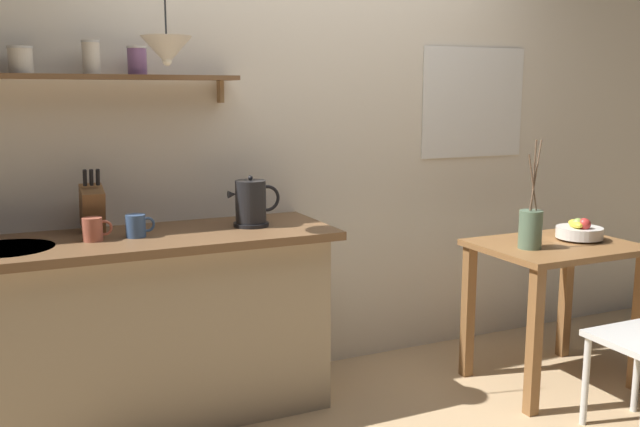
# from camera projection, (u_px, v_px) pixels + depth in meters

# --- Properties ---
(ground_plane) EXTENTS (14.00, 14.00, 0.00)m
(ground_plane) POSITION_uv_depth(u_px,v_px,m) (359.00, 408.00, 3.44)
(ground_plane) COLOR tan
(back_wall) EXTENTS (6.80, 0.11, 2.70)m
(back_wall) POSITION_uv_depth(u_px,v_px,m) (339.00, 128.00, 3.87)
(back_wall) COLOR silver
(back_wall) RESTS_ON ground_plane
(kitchen_counter) EXTENTS (1.83, 0.63, 0.90)m
(kitchen_counter) POSITION_uv_depth(u_px,v_px,m) (139.00, 329.00, 3.23)
(kitchen_counter) COLOR tan
(kitchen_counter) RESTS_ON ground_plane
(wall_shelf) EXTENTS (1.24, 0.20, 0.28)m
(wall_shelf) POSITION_uv_depth(u_px,v_px,m) (95.00, 71.00, 3.13)
(wall_shelf) COLOR brown
(dining_table) EXTENTS (0.80, 0.62, 0.77)m
(dining_table) POSITION_uv_depth(u_px,v_px,m) (554.00, 272.00, 3.64)
(dining_table) COLOR brown
(dining_table) RESTS_ON ground_plane
(fruit_bowl) EXTENTS (0.24, 0.24, 0.13)m
(fruit_bowl) POSITION_uv_depth(u_px,v_px,m) (579.00, 231.00, 3.69)
(fruit_bowl) COLOR silver
(fruit_bowl) RESTS_ON dining_table
(twig_vase) EXTENTS (0.12, 0.12, 0.55)m
(twig_vase) POSITION_uv_depth(u_px,v_px,m) (530.00, 228.00, 3.49)
(twig_vase) COLOR #567056
(twig_vase) RESTS_ON dining_table
(electric_kettle) EXTENTS (0.26, 0.17, 0.25)m
(electric_kettle) POSITION_uv_depth(u_px,v_px,m) (251.00, 204.00, 3.36)
(electric_kettle) COLOR black
(electric_kettle) RESTS_ON kitchen_counter
(knife_block) EXTENTS (0.10, 0.19, 0.30)m
(knife_block) POSITION_uv_depth(u_px,v_px,m) (92.00, 208.00, 3.19)
(knife_block) COLOR brown
(knife_block) RESTS_ON kitchen_counter
(coffee_mug_by_sink) EXTENTS (0.13, 0.09, 0.10)m
(coffee_mug_by_sink) POSITION_uv_depth(u_px,v_px,m) (93.00, 229.00, 3.03)
(coffee_mug_by_sink) COLOR #C6664C
(coffee_mug_by_sink) RESTS_ON kitchen_counter
(coffee_mug_spare) EXTENTS (0.13, 0.09, 0.10)m
(coffee_mug_spare) POSITION_uv_depth(u_px,v_px,m) (136.00, 226.00, 3.11)
(coffee_mug_spare) COLOR #3D5B89
(coffee_mug_spare) RESTS_ON kitchen_counter
(pendant_lamp) EXTENTS (0.22, 0.22, 0.67)m
(pendant_lamp) POSITION_uv_depth(u_px,v_px,m) (167.00, 50.00, 3.00)
(pendant_lamp) COLOR black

